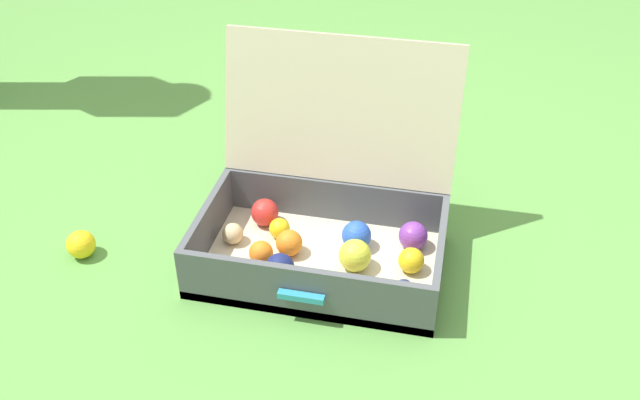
% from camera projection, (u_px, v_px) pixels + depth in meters
% --- Properties ---
extents(ground_plane, '(16.00, 16.00, 0.00)m').
position_uv_depth(ground_plane, '(352.00, 283.00, 1.78)').
color(ground_plane, '#569342').
extents(open_suitcase, '(0.62, 0.52, 0.52)m').
position_uv_depth(open_suitcase, '(325.00, 218.00, 1.82)').
color(open_suitcase, beige).
rests_on(open_suitcase, ground).
extents(stray_ball_on_grass, '(0.08, 0.08, 0.08)m').
position_uv_depth(stray_ball_on_grass, '(81.00, 244.00, 1.85)').
color(stray_ball_on_grass, yellow).
rests_on(stray_ball_on_grass, ground).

